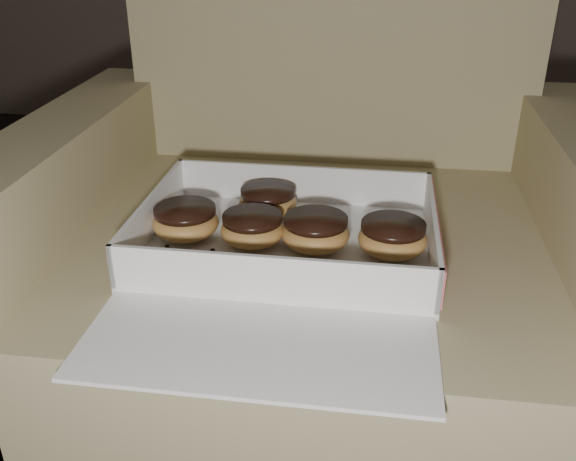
% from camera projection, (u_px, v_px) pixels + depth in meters
% --- Properties ---
extents(armchair, '(0.88, 0.75, 0.92)m').
position_uv_depth(armchair, '(316.00, 279.00, 1.04)').
color(armchair, tan).
rests_on(armchair, floor).
extents(bakery_box, '(0.39, 0.46, 0.07)m').
position_uv_depth(bakery_box, '(286.00, 255.00, 0.84)').
color(bakery_box, white).
rests_on(bakery_box, armchair).
extents(donut_a, '(0.09, 0.09, 0.04)m').
position_uv_depth(donut_a, '(252.00, 228.00, 0.86)').
color(donut_a, gold).
rests_on(donut_a, bakery_box).
extents(donut_b, '(0.09, 0.09, 0.04)m').
position_uv_depth(donut_b, '(268.00, 201.00, 0.94)').
color(donut_b, gold).
rests_on(donut_b, bakery_box).
extents(donut_c, '(0.09, 0.09, 0.05)m').
position_uv_depth(donut_c, '(316.00, 232.00, 0.85)').
color(donut_c, gold).
rests_on(donut_c, bakery_box).
extents(donut_d, '(0.09, 0.09, 0.05)m').
position_uv_depth(donut_d, '(393.00, 237.00, 0.84)').
color(donut_d, gold).
rests_on(donut_d, bakery_box).
extents(donut_e, '(0.09, 0.09, 0.05)m').
position_uv_depth(donut_e, '(186.00, 221.00, 0.88)').
color(donut_e, gold).
rests_on(donut_e, bakery_box).
extents(crumb_a, '(0.01, 0.01, 0.00)m').
position_uv_depth(crumb_a, '(326.00, 294.00, 0.76)').
color(crumb_a, black).
rests_on(crumb_a, bakery_box).
extents(crumb_b, '(0.01, 0.01, 0.00)m').
position_uv_depth(crumb_b, '(167.00, 246.00, 0.86)').
color(crumb_b, black).
rests_on(crumb_b, bakery_box).
extents(crumb_c, '(0.01, 0.01, 0.00)m').
position_uv_depth(crumb_c, '(322.00, 268.00, 0.81)').
color(crumb_c, black).
rests_on(crumb_c, bakery_box).
extents(crumb_d, '(0.01, 0.01, 0.00)m').
position_uv_depth(crumb_d, '(213.00, 250.00, 0.85)').
color(crumb_d, black).
rests_on(crumb_d, bakery_box).
extents(crumb_e, '(0.01, 0.01, 0.00)m').
position_uv_depth(crumb_e, '(379.00, 275.00, 0.79)').
color(crumb_e, black).
rests_on(crumb_e, bakery_box).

